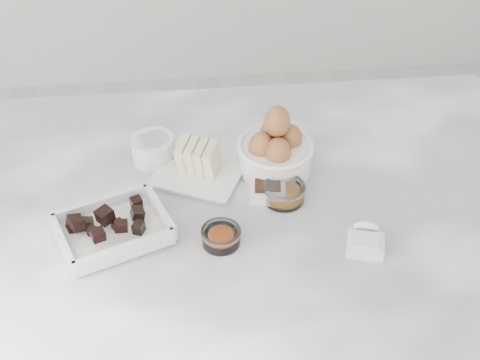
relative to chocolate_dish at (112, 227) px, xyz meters
name	(u,v)px	position (x,y,z in m)	size (l,w,h in m)	color
marble_slab	(231,217)	(0.20, 0.05, -0.04)	(1.20, 0.80, 0.04)	white
chocolate_dish	(112,227)	(0.00, 0.00, 0.00)	(0.22, 0.20, 0.05)	white
butter_plate	(199,164)	(0.15, 0.15, 0.00)	(0.21, 0.21, 0.06)	white
sugar_ramekin	(153,148)	(0.07, 0.20, 0.01)	(0.08, 0.08, 0.05)	white
egg_bowl	(275,149)	(0.30, 0.15, 0.02)	(0.15, 0.15, 0.14)	white
honey_bowl	(284,192)	(0.30, 0.06, 0.00)	(0.08, 0.08, 0.03)	white
zest_bowl	(221,236)	(0.18, -0.03, -0.01)	(0.07, 0.07, 0.03)	white
vanilla_spoon	(268,187)	(0.27, 0.08, -0.01)	(0.07, 0.08, 0.05)	white
salt_spoon	(365,240)	(0.42, -0.07, -0.01)	(0.07, 0.08, 0.05)	white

